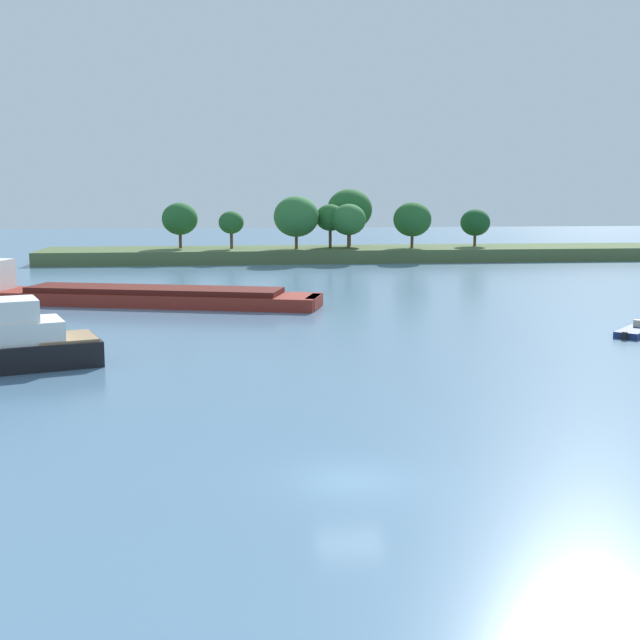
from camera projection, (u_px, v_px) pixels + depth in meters
name	position (u px, v px, depth m)	size (l,w,h in m)	color
ground_plane	(350.00, 480.00, 30.36)	(400.00, 400.00, 0.00)	slate
treeline_island	(350.00, 241.00, 123.72)	(92.78, 12.86, 10.50)	#4C6038
cargo_barge	(130.00, 295.00, 76.56)	(33.64, 14.49, 5.73)	maroon
fishing_skiff	(638.00, 330.00, 61.02)	(5.28, 5.43, 0.97)	navy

